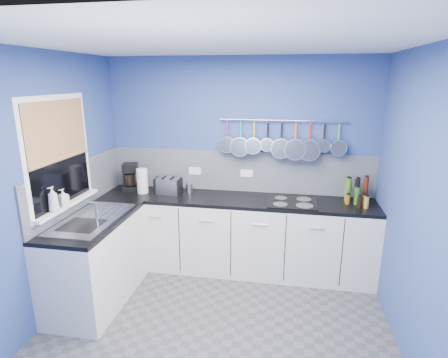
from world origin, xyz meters
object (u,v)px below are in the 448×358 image
(soap_bottle_b, at_px, (63,198))
(paper_towel, at_px, (142,181))
(toaster, at_px, (168,186))
(canister, at_px, (189,188))
(coffee_maker, at_px, (130,177))
(hob, at_px, (292,202))
(soap_bottle_a, at_px, (53,199))

(soap_bottle_b, height_order, paper_towel, soap_bottle_b)
(toaster, xyz_separation_m, canister, (0.24, 0.07, -0.04))
(paper_towel, bearing_deg, soap_bottle_b, -111.93)
(soap_bottle_b, bearing_deg, toaster, 55.11)
(soap_bottle_b, xyz_separation_m, coffee_maker, (0.20, 1.07, -0.07))
(toaster, bearing_deg, hob, 3.32)
(soap_bottle_a, xyz_separation_m, toaster, (0.71, 1.17, -0.18))
(coffee_maker, distance_m, canister, 0.76)
(paper_towel, bearing_deg, hob, -1.61)
(paper_towel, relative_size, canister, 2.52)
(soap_bottle_a, relative_size, paper_towel, 0.80)
(coffee_maker, height_order, hob, coffee_maker)
(coffee_maker, height_order, canister, coffee_maker)
(soap_bottle_b, relative_size, hob, 0.32)
(soap_bottle_a, distance_m, canister, 1.58)
(paper_towel, bearing_deg, soap_bottle_a, -109.23)
(soap_bottle_b, relative_size, toaster, 0.58)
(soap_bottle_a, xyz_separation_m, hob, (2.19, 1.08, -0.26))
(soap_bottle_b, relative_size, canister, 1.45)
(toaster, distance_m, canister, 0.25)
(paper_towel, relative_size, hob, 0.55)
(coffee_maker, relative_size, canister, 2.79)
(paper_towel, bearing_deg, canister, 11.26)
(soap_bottle_a, height_order, hob, soap_bottle_a)
(soap_bottle_a, xyz_separation_m, paper_towel, (0.40, 1.13, -0.12))
(toaster, height_order, hob, toaster)
(hob, bearing_deg, canister, 172.60)
(soap_bottle_a, xyz_separation_m, coffee_maker, (0.20, 1.22, -0.10))
(paper_towel, distance_m, coffee_maker, 0.21)
(coffee_maker, xyz_separation_m, toaster, (0.51, -0.05, -0.07))
(coffee_maker, relative_size, toaster, 1.13)
(soap_bottle_b, bearing_deg, hob, 23.07)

